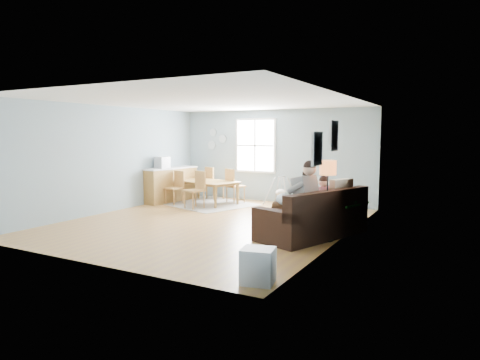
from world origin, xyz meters
The scene contains 22 objects.
room centered at (0.00, 0.00, 2.42)m, with size 8.40×9.40×3.90m.
window centered at (-0.60, 3.46, 1.65)m, with size 1.32×0.08×1.62m.
pictures centered at (2.97, -1.05, 1.85)m, with size 0.05×1.34×0.74m.
wall_plates centered at (-2.00, 3.47, 1.83)m, with size 0.67×0.02×0.66m.
sofa centered at (2.51, -0.18, 0.33)m, with size 1.72×2.51×0.94m.
green_throw centered at (2.69, 0.58, 0.59)m, with size 1.05×0.87×0.04m, color #125116.
beige_pillow centered at (2.88, 0.31, 0.84)m, with size 0.15×0.53×0.53m, color tan.
father centered at (2.26, -0.44, 0.80)m, with size 1.11×0.65×1.50m.
nursing_pillow centered at (2.10, -0.38, 0.72)m, with size 0.58×0.58×0.16m, color silver.
infant centered at (2.11, -0.34, 0.82)m, with size 0.18×0.42×0.16m.
toddler centered at (2.51, 0.06, 0.79)m, with size 0.64×0.47×0.95m.
floor_lamp centered at (2.80, -0.35, 1.24)m, with size 0.30×0.30×1.50m.
storage_cube centered at (2.69, -3.04, 0.24)m, with size 0.49×0.46×0.47m.
rug centered at (-1.58, 2.21, 0.01)m, with size 2.64×2.01×0.01m, color gray.
dining_table centered at (-1.58, 2.21, 0.33)m, with size 1.87×1.04×0.66m, color olive.
chair_sw centered at (-2.26, 1.75, 0.54)m, with size 0.50×0.50×0.95m.
chair_se centered at (-1.34, 1.45, 0.58)m, with size 0.57×0.57×1.00m.
chair_nw centered at (-1.83, 2.98, 0.57)m, with size 0.59×0.59×1.00m.
chair_ne centered at (-0.93, 2.68, 0.57)m, with size 0.60×0.60×1.00m.
counter centered at (-2.70, 2.05, 0.51)m, with size 0.76×1.86×1.01m.
monitor centered at (-2.73, 1.71, 1.18)m, with size 0.40×0.39×0.33m.
baby_swing centered at (0.40, 3.10, 0.36)m, with size 0.80×0.82×0.79m.
Camera 1 is at (5.14, -7.99, 1.96)m, focal length 32.00 mm.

